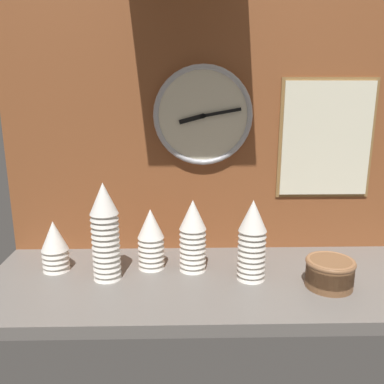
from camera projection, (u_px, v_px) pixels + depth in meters
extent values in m
cube|color=slate|center=(229.00, 282.00, 1.35)|extent=(1.60, 0.56, 0.04)
cube|color=brown|center=(224.00, 111.00, 1.47)|extent=(1.60, 0.03, 1.05)
cone|color=white|center=(56.00, 256.00, 1.39)|extent=(0.09, 0.09, 0.10)
cone|color=white|center=(55.00, 251.00, 1.38)|extent=(0.09, 0.09, 0.10)
cone|color=white|center=(55.00, 246.00, 1.38)|extent=(0.09, 0.09, 0.10)
cone|color=white|center=(54.00, 241.00, 1.37)|extent=(0.09, 0.09, 0.10)
cone|color=white|center=(54.00, 236.00, 1.37)|extent=(0.09, 0.09, 0.10)
cone|color=white|center=(151.00, 254.00, 1.41)|extent=(0.09, 0.09, 0.10)
cone|color=white|center=(151.00, 249.00, 1.40)|extent=(0.09, 0.09, 0.10)
cone|color=white|center=(151.00, 244.00, 1.40)|extent=(0.09, 0.09, 0.10)
cone|color=white|center=(151.00, 239.00, 1.39)|extent=(0.09, 0.09, 0.10)
cone|color=white|center=(151.00, 234.00, 1.39)|extent=(0.09, 0.09, 0.10)
cone|color=white|center=(151.00, 229.00, 1.38)|extent=(0.09, 0.09, 0.10)
cone|color=white|center=(151.00, 223.00, 1.38)|extent=(0.09, 0.09, 0.10)
cone|color=white|center=(251.00, 264.00, 1.32)|extent=(0.09, 0.09, 0.10)
cone|color=white|center=(251.00, 259.00, 1.32)|extent=(0.09, 0.09, 0.10)
cone|color=white|center=(252.00, 254.00, 1.31)|extent=(0.09, 0.09, 0.10)
cone|color=white|center=(252.00, 248.00, 1.31)|extent=(0.09, 0.09, 0.10)
cone|color=white|center=(252.00, 243.00, 1.30)|extent=(0.09, 0.09, 0.10)
cone|color=white|center=(252.00, 238.00, 1.30)|extent=(0.09, 0.09, 0.10)
cone|color=white|center=(252.00, 232.00, 1.30)|extent=(0.09, 0.09, 0.10)
cone|color=white|center=(253.00, 227.00, 1.29)|extent=(0.09, 0.09, 0.10)
cone|color=white|center=(253.00, 221.00, 1.29)|extent=(0.09, 0.09, 0.10)
cone|color=white|center=(253.00, 216.00, 1.28)|extent=(0.09, 0.09, 0.10)
cone|color=white|center=(107.00, 263.00, 1.33)|extent=(0.09, 0.09, 0.10)
cone|color=white|center=(107.00, 258.00, 1.32)|extent=(0.09, 0.09, 0.10)
cone|color=white|center=(107.00, 253.00, 1.32)|extent=(0.09, 0.09, 0.10)
cone|color=white|center=(106.00, 248.00, 1.31)|extent=(0.09, 0.09, 0.10)
cone|color=white|center=(106.00, 242.00, 1.31)|extent=(0.09, 0.09, 0.10)
cone|color=white|center=(106.00, 237.00, 1.31)|extent=(0.09, 0.09, 0.10)
cone|color=white|center=(105.00, 231.00, 1.30)|extent=(0.09, 0.09, 0.10)
cone|color=white|center=(105.00, 226.00, 1.30)|extent=(0.09, 0.09, 0.10)
cone|color=white|center=(105.00, 220.00, 1.29)|extent=(0.09, 0.09, 0.10)
cone|color=white|center=(104.00, 215.00, 1.29)|extent=(0.09, 0.09, 0.10)
cone|color=white|center=(104.00, 209.00, 1.28)|extent=(0.09, 0.09, 0.10)
cone|color=white|center=(104.00, 204.00, 1.28)|extent=(0.09, 0.09, 0.10)
cone|color=white|center=(103.00, 198.00, 1.27)|extent=(0.09, 0.09, 0.10)
cone|color=white|center=(193.00, 256.00, 1.39)|extent=(0.09, 0.09, 0.10)
cone|color=white|center=(193.00, 251.00, 1.38)|extent=(0.09, 0.09, 0.10)
cone|color=white|center=(193.00, 246.00, 1.38)|extent=(0.09, 0.09, 0.10)
cone|color=white|center=(193.00, 241.00, 1.37)|extent=(0.09, 0.09, 0.10)
cone|color=white|center=(193.00, 235.00, 1.37)|extent=(0.09, 0.09, 0.10)
cone|color=white|center=(193.00, 230.00, 1.37)|extent=(0.09, 0.09, 0.10)
cone|color=white|center=(193.00, 225.00, 1.36)|extent=(0.09, 0.09, 0.10)
cone|color=white|center=(193.00, 220.00, 1.36)|extent=(0.09, 0.09, 0.10)
cone|color=white|center=(193.00, 215.00, 1.35)|extent=(0.09, 0.09, 0.10)
cylinder|color=brown|center=(329.00, 279.00, 1.28)|extent=(0.15, 0.15, 0.05)
cylinder|color=brown|center=(330.00, 273.00, 1.27)|extent=(0.15, 0.15, 0.05)
cylinder|color=brown|center=(330.00, 267.00, 1.27)|extent=(0.15, 0.15, 0.05)
torus|color=#946542|center=(331.00, 262.00, 1.26)|extent=(0.15, 0.15, 0.02)
cylinder|color=beige|center=(203.00, 116.00, 1.45)|extent=(0.35, 0.02, 0.35)
torus|color=#B2B2B7|center=(203.00, 116.00, 1.44)|extent=(0.36, 0.02, 0.36)
cube|color=black|center=(191.00, 119.00, 1.44)|extent=(0.09, 0.01, 0.04)
cube|color=black|center=(222.00, 112.00, 1.43)|extent=(0.14, 0.01, 0.03)
cylinder|color=black|center=(203.00, 116.00, 1.44)|extent=(0.02, 0.01, 0.02)
cube|color=olive|center=(326.00, 139.00, 1.49)|extent=(0.35, 0.01, 0.44)
cube|color=#EFEACC|center=(326.00, 139.00, 1.48)|extent=(0.33, 0.01, 0.41)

